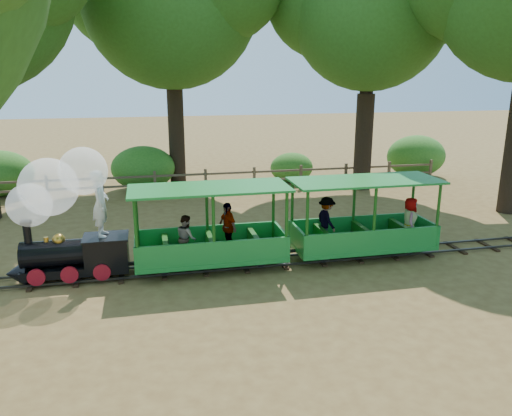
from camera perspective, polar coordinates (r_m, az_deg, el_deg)
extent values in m
plane|color=olive|center=(12.94, 2.97, -6.28)|extent=(90.00, 90.00, 0.00)
cube|color=#3F3D3A|center=(12.64, 3.34, -6.45)|extent=(22.00, 0.05, 0.05)
cube|color=#3F3D3A|center=(13.18, 2.63, -5.51)|extent=(22.00, 0.05, 0.05)
cube|color=#382314|center=(12.93, 2.98, -6.18)|extent=(0.12, 1.00, 0.05)
cube|color=#382314|center=(12.65, -19.66, -7.61)|extent=(0.12, 1.00, 0.05)
cube|color=#382314|center=(14.98, 21.81, -4.25)|extent=(0.12, 1.00, 0.05)
cube|color=black|center=(12.55, -19.80, -6.47)|extent=(2.40, 0.76, 0.20)
cylinder|color=black|center=(12.47, -21.71, -4.81)|extent=(1.53, 0.61, 0.61)
cylinder|color=black|center=(12.42, -24.69, -2.55)|extent=(0.17, 0.17, 0.48)
sphere|color=#C08C2E|center=(12.36, -21.61, -3.37)|extent=(0.28, 0.28, 0.28)
cylinder|color=#C08C2E|center=(12.40, -22.87, -3.33)|extent=(0.11, 0.11, 0.11)
cube|color=black|center=(12.33, -16.70, -4.60)|extent=(0.98, 0.76, 0.60)
cube|color=black|center=(12.23, -16.81, -3.18)|extent=(1.04, 0.83, 0.04)
cone|color=black|center=(12.81, -25.64, -6.77)|extent=(0.49, 0.70, 0.70)
cylinder|color=#C08C2E|center=(12.60, -25.34, -4.49)|extent=(0.11, 0.15, 0.15)
cylinder|color=maroon|center=(12.33, -23.82, -7.28)|extent=(0.39, 0.07, 0.39)
cylinder|color=maroon|center=(13.05, -23.18, -5.98)|extent=(0.39, 0.07, 0.39)
cylinder|color=maroon|center=(12.20, -20.53, -7.16)|extent=(0.39, 0.07, 0.39)
cylinder|color=maroon|center=(12.93, -20.08, -5.85)|extent=(0.39, 0.07, 0.39)
cylinder|color=maroon|center=(12.11, -17.19, -7.02)|extent=(0.39, 0.07, 0.39)
cylinder|color=maroon|center=(12.84, -16.93, -5.71)|extent=(0.39, 0.07, 0.39)
sphere|color=white|center=(12.28, -24.47, 0.31)|extent=(0.98, 0.98, 0.98)
sphere|color=white|center=(12.16, -22.61, 2.23)|extent=(1.31, 1.31, 1.31)
sphere|color=white|center=(12.03, -19.15, 4.02)|extent=(1.09, 1.09, 1.09)
imported|color=silver|center=(12.07, -17.35, 0.51)|extent=(0.40, 0.59, 1.56)
cube|color=#1C802F|center=(12.48, -5.16, -5.49)|extent=(3.67, 1.40, 0.11)
cube|color=#165313|center=(12.53, -5.14, -6.04)|extent=(3.31, 0.54, 0.15)
cube|color=#1C802F|center=(11.76, -4.78, -5.13)|extent=(3.67, 0.06, 0.54)
cube|color=#1C802F|center=(12.99, -5.57, -3.14)|extent=(3.67, 0.06, 0.54)
cube|color=#1C802F|center=(11.98, -5.35, 2.26)|extent=(3.84, 1.57, 0.05)
cylinder|color=#165313|center=(11.52, -13.52, -3.10)|extent=(0.08, 0.08, 1.73)
cylinder|color=#165313|center=(12.74, -13.46, -1.33)|extent=(0.08, 0.08, 1.73)
cylinder|color=#165313|center=(11.94, 3.50, -2.04)|extent=(0.08, 0.08, 1.73)
cylinder|color=#165313|center=(13.12, 1.99, -0.42)|extent=(0.08, 0.08, 1.73)
cube|color=#165313|center=(12.32, -10.29, -4.64)|extent=(0.13, 1.19, 0.43)
cube|color=#165313|center=(12.39, -5.19, -4.32)|extent=(0.13, 1.19, 0.43)
cube|color=#165313|center=(12.56, -0.19, -3.98)|extent=(0.13, 1.19, 0.43)
cylinder|color=black|center=(12.10, -10.49, -6.83)|extent=(0.30, 0.06, 0.30)
cylinder|color=black|center=(12.78, -10.62, -5.61)|extent=(0.30, 0.06, 0.30)
cylinder|color=black|center=(12.37, 0.51, -6.06)|extent=(0.30, 0.06, 0.30)
cylinder|color=black|center=(13.04, -0.21, -4.91)|extent=(0.30, 0.06, 0.30)
imported|color=gray|center=(12.01, -7.97, -3.35)|extent=(0.54, 0.62, 1.11)
imported|color=gray|center=(12.47, -3.28, -2.17)|extent=(0.55, 0.80, 1.25)
cube|color=#1C802F|center=(13.54, 11.99, -4.09)|extent=(3.67, 1.40, 0.11)
cube|color=#165313|center=(13.58, 11.96, -4.61)|extent=(3.31, 0.54, 0.15)
cube|color=#1C802F|center=(12.87, 13.27, -3.67)|extent=(3.67, 0.06, 0.54)
cube|color=#1C802F|center=(14.01, 10.97, -1.98)|extent=(3.67, 0.06, 0.54)
cube|color=#1C802F|center=(13.07, 12.41, 3.07)|extent=(3.84, 1.57, 0.05)
cylinder|color=#165313|center=(12.09, 5.86, -1.88)|extent=(0.08, 0.08, 1.73)
cylinder|color=#165313|center=(13.25, 4.15, -0.29)|extent=(0.08, 0.08, 1.73)
cylinder|color=#165313|center=(13.56, 20.06, -0.84)|extent=(0.08, 0.08, 1.73)
cylinder|color=#165313|center=(14.61, 17.44, 0.51)|extent=(0.08, 0.08, 1.73)
cube|color=#165313|center=(13.05, 7.63, -3.38)|extent=(0.13, 1.19, 0.43)
cube|color=#165313|center=(13.45, 12.06, -3.01)|extent=(0.13, 1.19, 0.43)
cube|color=#165313|center=(13.93, 16.20, -2.65)|extent=(0.13, 1.19, 0.43)
cylinder|color=black|center=(12.82, 7.82, -5.42)|extent=(0.30, 0.06, 0.30)
cylinder|color=black|center=(13.47, 6.75, -4.35)|extent=(0.30, 0.06, 0.30)
cylinder|color=black|center=(13.78, 17.08, -4.49)|extent=(0.30, 0.06, 0.30)
cylinder|color=black|center=(14.38, 15.67, -3.54)|extent=(0.30, 0.06, 0.30)
imported|color=gray|center=(13.24, 8.06, -1.32)|extent=(0.55, 0.84, 1.22)
imported|color=gray|center=(13.61, 17.16, -1.39)|extent=(0.60, 0.71, 1.23)
cylinder|color=#2D2116|center=(21.30, -9.06, 7.84)|extent=(0.66, 0.66, 4.11)
cylinder|color=#2D2116|center=(21.13, -9.44, 16.55)|extent=(0.50, 0.50, 2.35)
cylinder|color=#2D2116|center=(21.18, 12.18, 7.36)|extent=(0.72, 0.72, 3.91)
cylinder|color=#2D2116|center=(20.99, 12.67, 15.68)|extent=(0.54, 0.54, 2.23)
sphere|color=#29551A|center=(21.12, 13.01, 21.22)|extent=(6.18, 6.18, 6.18)
cube|color=brown|center=(20.40, -22.75, 2.06)|extent=(0.10, 0.10, 1.00)
cube|color=brown|center=(20.13, -17.16, 2.41)|extent=(0.10, 0.10, 1.00)
cube|color=brown|center=(20.05, -11.46, 2.74)|extent=(0.10, 0.10, 1.00)
cube|color=brown|center=(20.17, -5.77, 3.05)|extent=(0.10, 0.10, 1.00)
cube|color=brown|center=(20.49, -0.20, 3.32)|extent=(0.10, 0.10, 1.00)
cube|color=brown|center=(20.99, 5.15, 3.55)|extent=(0.10, 0.10, 1.00)
cube|color=brown|center=(21.67, 10.22, 3.74)|extent=(0.10, 0.10, 1.00)
cube|color=brown|center=(22.51, 14.94, 3.89)|extent=(0.10, 0.10, 1.00)
cube|color=brown|center=(23.48, 19.30, 4.00)|extent=(0.10, 0.10, 1.00)
cube|color=brown|center=(20.25, -2.97, 4.02)|extent=(18.00, 0.06, 0.08)
cube|color=brown|center=(20.32, -2.96, 3.05)|extent=(18.00, 0.06, 0.08)
ellipsoid|color=#2D6B1E|center=(21.24, -12.76, 4.49)|extent=(2.62, 2.01, 1.81)
ellipsoid|color=#2D6B1E|center=(22.17, 4.09, 4.63)|extent=(1.91, 1.47, 1.32)
ellipsoid|color=#2D6B1E|center=(24.50, 17.83, 5.67)|extent=(2.79, 2.14, 1.93)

